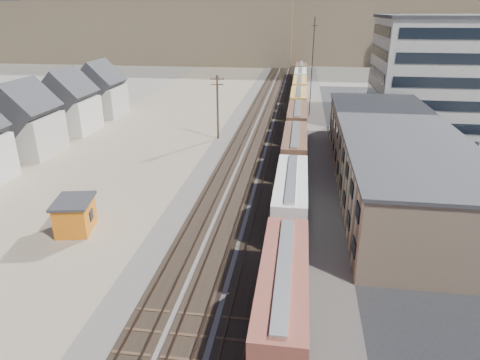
# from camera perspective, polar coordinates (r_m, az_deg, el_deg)

# --- Properties ---
(ground) EXTENTS (300.00, 300.00, 0.00)m
(ground) POSITION_cam_1_polar(r_m,az_deg,el_deg) (30.16, -2.03, -18.02)
(ground) COLOR #6B6356
(ground) RESTS_ON ground
(ballast_bed) EXTENTS (18.00, 200.00, 0.06)m
(ballast_bed) POSITION_cam_1_polar(r_m,az_deg,el_deg) (75.38, 4.65, 6.96)
(ballast_bed) COLOR #4C4742
(ballast_bed) RESTS_ON ground
(dirt_yard) EXTENTS (24.00, 180.00, 0.03)m
(dirt_yard) POSITION_cam_1_polar(r_m,az_deg,el_deg) (70.00, -12.56, 5.32)
(dirt_yard) COLOR gray
(dirt_yard) RESTS_ON ground
(asphalt_lot) EXTENTS (26.00, 120.00, 0.04)m
(asphalt_lot) POSITION_cam_1_polar(r_m,az_deg,el_deg) (63.41, 23.95, 2.20)
(asphalt_lot) COLOR #232326
(asphalt_lot) RESTS_ON ground
(rail_tracks) EXTENTS (11.40, 200.00, 0.24)m
(rail_tracks) POSITION_cam_1_polar(r_m,az_deg,el_deg) (75.39, 4.23, 7.04)
(rail_tracks) COLOR black
(rail_tracks) RESTS_ON ground
(freight_train) EXTENTS (3.00, 119.74, 4.46)m
(freight_train) POSITION_cam_1_polar(r_m,az_deg,el_deg) (77.49, 7.70, 9.35)
(freight_train) COLOR black
(freight_train) RESTS_ON ground
(warehouse) EXTENTS (12.40, 40.40, 7.25)m
(warehouse) POSITION_cam_1_polar(r_m,az_deg,el_deg) (51.38, 19.77, 2.78)
(warehouse) COLOR tan
(warehouse) RESTS_ON ground
(office_tower) EXTENTS (22.60, 18.60, 18.45)m
(office_tower) POSITION_cam_1_polar(r_m,az_deg,el_deg) (81.84, 25.56, 12.75)
(office_tower) COLOR #9E998E
(office_tower) RESTS_ON ground
(utility_pole_north) EXTENTS (2.20, 0.32, 10.00)m
(utility_pole_north) POSITION_cam_1_polar(r_m,az_deg,el_deg) (67.47, -3.00, 9.84)
(utility_pole_north) COLOR #382619
(utility_pole_north) RESTS_ON ground
(radio_mast) EXTENTS (1.20, 0.16, 18.00)m
(radio_mast) POSITION_cam_1_polar(r_m,az_deg,el_deg) (83.39, 9.57, 14.55)
(radio_mast) COLOR black
(radio_mast) RESTS_ON ground
(hills_north) EXTENTS (265.00, 80.00, 32.00)m
(hills_north) POSITION_cam_1_polar(r_m,az_deg,el_deg) (190.78, 7.36, 20.14)
(hills_north) COLOR brown
(hills_north) RESTS_ON ground
(maintenance_shed) EXTENTS (4.09, 4.84, 3.11)m
(maintenance_shed) POSITION_cam_1_polar(r_m,az_deg,el_deg) (42.54, -21.15, -4.37)
(maintenance_shed) COLOR #CA6613
(maintenance_shed) RESTS_ON ground
(parked_car_blue) EXTENTS (4.33, 5.25, 1.33)m
(parked_car_blue) POSITION_cam_1_polar(r_m,az_deg,el_deg) (74.80, 25.82, 5.22)
(parked_car_blue) COLOR navy
(parked_car_blue) RESTS_ON ground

